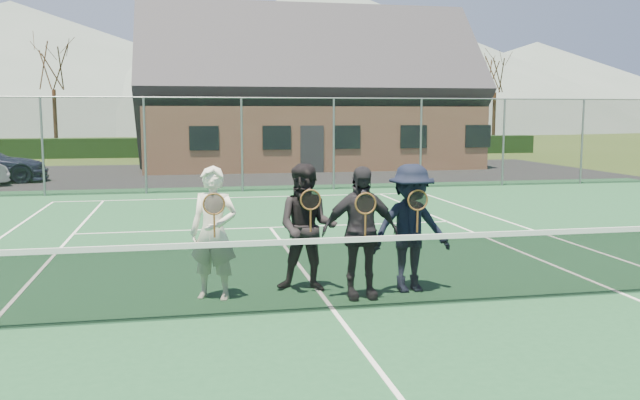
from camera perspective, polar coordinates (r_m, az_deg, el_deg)
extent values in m
plane|color=#364C1B|center=(28.34, -7.66, 2.17)|extent=(220.00, 220.00, 0.00)
cube|color=#1C4C2B|center=(8.74, 1.12, -9.36)|extent=(30.00, 30.00, 0.02)
cube|color=black|center=(28.37, -15.75, 1.97)|extent=(40.00, 12.00, 0.01)
cube|color=black|center=(40.26, -8.80, 4.45)|extent=(40.00, 1.20, 1.10)
cone|color=slate|center=(105.94, -24.39, 10.20)|extent=(110.00, 110.00, 18.00)
cone|color=slate|center=(105.79, 0.58, 11.93)|extent=(120.00, 120.00, 22.00)
cone|color=slate|center=(117.87, 17.69, 9.17)|extent=(90.00, 90.00, 14.00)
cube|color=white|center=(20.29, -6.15, 0.23)|extent=(10.97, 0.06, 0.01)
cube|color=white|center=(10.40, 24.04, -7.19)|extent=(0.06, 23.77, 0.01)
cube|color=white|center=(14.89, -4.21, -2.33)|extent=(8.23, 0.06, 0.01)
cube|color=white|center=(8.73, 1.12, -9.26)|extent=(0.06, 12.80, 0.01)
cube|color=black|center=(8.62, 1.13, -6.36)|extent=(11.60, 0.02, 0.88)
cube|color=white|center=(8.52, 1.14, -3.42)|extent=(11.60, 0.03, 0.07)
cylinder|color=slate|center=(22.10, -22.33, 4.14)|extent=(0.07, 0.07, 3.00)
cylinder|color=slate|center=(21.73, -14.52, 4.41)|extent=(0.07, 0.07, 3.00)
cylinder|color=slate|center=(21.77, -6.59, 4.60)|extent=(0.07, 0.07, 3.00)
cylinder|color=slate|center=(22.22, 1.16, 4.70)|extent=(0.07, 0.07, 3.00)
cylinder|color=slate|center=(23.06, 8.48, 4.72)|extent=(0.07, 0.07, 3.00)
cylinder|color=slate|center=(24.24, 15.19, 4.67)|extent=(0.07, 0.07, 3.00)
cylinder|color=slate|center=(25.72, 21.20, 4.57)|extent=(0.07, 0.07, 3.00)
cube|color=black|center=(21.77, -6.59, 4.60)|extent=(30.00, 0.03, 3.00)
cylinder|color=slate|center=(21.75, -6.65, 8.55)|extent=(30.00, 0.04, 0.04)
cube|color=#9E6B4C|center=(32.71, -1.13, 5.37)|extent=(15.00, 8.00, 2.80)
pyramid|color=#2D2D33|center=(32.84, -1.14, 12.80)|extent=(15.60, 8.20, 4.10)
cube|color=#2D2D33|center=(28.69, -0.68, 4.30)|extent=(1.00, 0.06, 2.00)
cube|color=black|center=(28.18, -9.74, 5.16)|extent=(1.20, 0.06, 1.00)
cube|color=black|center=(28.43, -3.66, 5.26)|extent=(1.20, 0.06, 1.00)
cube|color=black|center=(28.98, 2.25, 5.31)|extent=(1.20, 0.06, 1.00)
cube|color=black|center=(29.83, 7.88, 5.31)|extent=(1.20, 0.06, 1.00)
cube|color=black|center=(30.95, 13.16, 5.26)|extent=(1.20, 0.06, 1.00)
cylinder|color=#3A2215|center=(41.80, -21.39, 6.02)|extent=(0.22, 0.22, 3.85)
cylinder|color=#321F12|center=(41.35, -6.11, 6.47)|extent=(0.22, 0.22, 3.85)
cylinder|color=#3D2916|center=(43.43, 7.23, 6.49)|extent=(0.22, 0.22, 3.85)
cylinder|color=#331E12|center=(45.70, 14.42, 6.36)|extent=(0.22, 0.22, 3.85)
imported|color=white|center=(9.20, -8.95, -2.77)|extent=(0.77, 0.65, 1.80)
torus|color=brown|center=(8.87, -8.93, -0.34)|extent=(0.29, 0.02, 0.29)
cylinder|color=black|center=(8.87, -8.93, -0.34)|extent=(0.25, 0.00, 0.25)
cylinder|color=brown|center=(8.91, -8.89, -2.12)|extent=(0.03, 0.03, 0.32)
imported|color=black|center=(9.51, -1.09, -2.35)|extent=(1.04, 0.91, 1.80)
torus|color=brown|center=(9.19, -0.80, 0.02)|extent=(0.29, 0.02, 0.29)
cylinder|color=black|center=(9.19, -0.80, 0.02)|extent=(0.25, 0.00, 0.25)
cylinder|color=brown|center=(9.23, -0.79, -1.71)|extent=(0.03, 0.03, 0.32)
imported|color=black|center=(9.15, 3.39, -2.75)|extent=(1.06, 0.45, 1.80)
torus|color=brown|center=(8.83, 3.86, -0.30)|extent=(0.29, 0.02, 0.29)
cylinder|color=black|center=(8.83, 3.86, -0.30)|extent=(0.25, 0.00, 0.25)
cylinder|color=brown|center=(8.87, 3.84, -2.09)|extent=(0.03, 0.03, 0.32)
imported|color=black|center=(9.55, 7.65, -2.37)|extent=(1.21, 0.75, 1.80)
torus|color=brown|center=(9.24, 8.24, -0.02)|extent=(0.29, 0.02, 0.29)
cylinder|color=black|center=(9.24, 8.24, -0.02)|extent=(0.25, 0.00, 0.25)
cylinder|color=brown|center=(9.28, 8.20, -1.73)|extent=(0.03, 0.03, 0.32)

